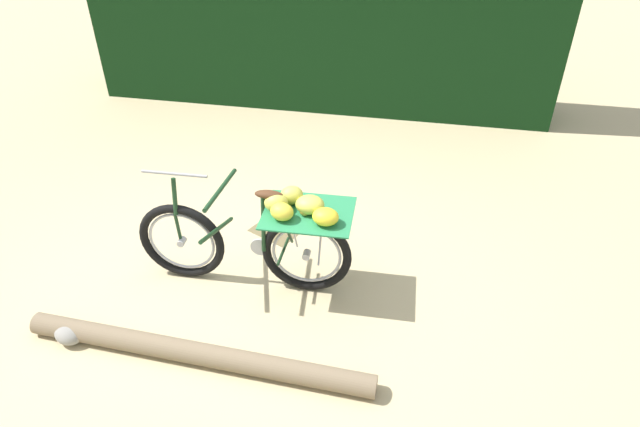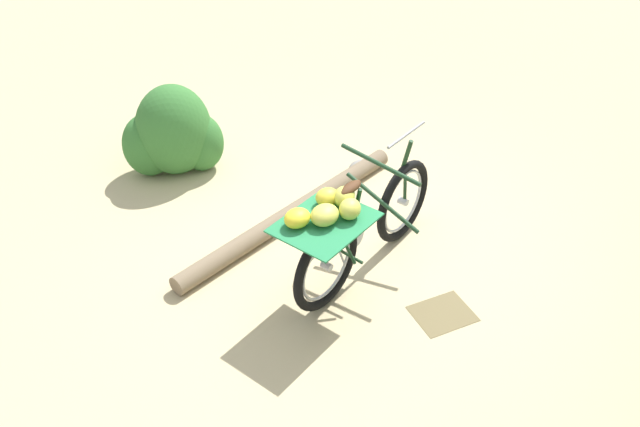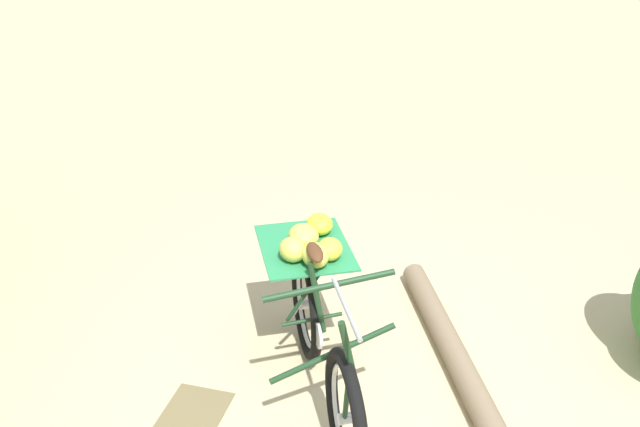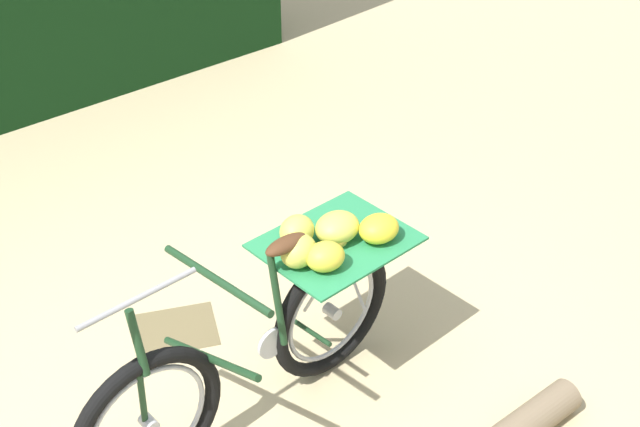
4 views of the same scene
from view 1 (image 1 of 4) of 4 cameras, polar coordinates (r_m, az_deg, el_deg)
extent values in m
plane|color=#C6B284|center=(4.68, -9.05, -7.43)|extent=(60.00, 60.00, 0.00)
cube|color=black|center=(7.58, 0.07, 19.85)|extent=(5.93, 3.45, 2.30)
torus|color=black|center=(4.63, -14.34, -2.89)|extent=(0.68, 0.40, 0.73)
torus|color=#B7B7BC|center=(4.63, -14.34, -2.89)|extent=(0.51, 0.28, 0.57)
cylinder|color=#B7B7BC|center=(4.63, -14.34, -2.89)|extent=(0.09, 0.10, 0.06)
torus|color=black|center=(4.35, -1.42, -4.35)|extent=(0.68, 0.40, 0.73)
torus|color=#B7B7BC|center=(4.35, -1.42, -4.35)|extent=(0.51, 0.28, 0.57)
cylinder|color=#B7B7BC|center=(4.35, -1.42, -4.35)|extent=(0.09, 0.10, 0.06)
cylinder|color=#19381E|center=(4.42, -10.75, -1.66)|extent=(0.35, 0.64, 0.30)
cylinder|color=#19381E|center=(4.18, -10.41, 2.55)|extent=(0.36, 0.65, 0.11)
cylinder|color=#19381E|center=(4.25, -5.99, -1.01)|extent=(0.08, 0.12, 0.49)
cylinder|color=#19381E|center=(4.37, -3.88, -3.94)|extent=(0.20, 0.35, 0.05)
cylinder|color=#19381E|center=(4.24, -3.46, -1.76)|extent=(0.17, 0.30, 0.47)
cylinder|color=#19381E|center=(4.54, -14.72, -1.38)|extent=(0.05, 0.06, 0.30)
cylinder|color=#19381E|center=(4.37, -15.05, 1.74)|extent=(0.08, 0.10, 0.30)
cylinder|color=gray|center=(4.25, -15.09, 4.05)|extent=(0.47, 0.26, 0.02)
ellipsoid|color=#4C2D19|center=(4.08, -5.40, 2.00)|extent=(0.24, 0.18, 0.06)
cylinder|color=#B7B7BC|center=(4.40, -6.31, -3.52)|extent=(0.15, 0.09, 0.16)
cylinder|color=#B7B7BC|center=(4.25, -2.72, -2.23)|extent=(0.11, 0.19, 0.39)
cylinder|color=#B7B7BC|center=(4.22, 0.08, -2.52)|extent=(0.13, 0.22, 0.39)
cube|color=brown|center=(4.11, -1.23, -0.15)|extent=(0.73, 0.67, 0.02)
cube|color=#287F4C|center=(4.10, -1.23, 0.06)|extent=(0.85, 0.79, 0.01)
ellipsoid|color=yellow|center=(4.00, -4.03, 0.18)|extent=(0.20, 0.18, 0.13)
ellipsoid|color=#CCC64C|center=(4.17, -3.00, 1.93)|extent=(0.23, 0.23, 0.14)
ellipsoid|color=yellow|center=(3.94, 0.58, -0.34)|extent=(0.25, 0.23, 0.13)
ellipsoid|color=#CCC64C|center=(4.06, -1.07, 0.94)|extent=(0.28, 0.27, 0.14)
ellipsoid|color=#CCC64C|center=(4.09, -4.64, 1.17)|extent=(0.24, 0.24, 0.15)
sphere|color=#B29333|center=(4.04, -1.62, 0.31)|extent=(0.08, 0.08, 0.08)
cylinder|color=#7F6B51|center=(4.10, -12.90, -14.12)|extent=(2.45, 1.18, 0.16)
ellipsoid|color=gray|center=(4.54, -24.85, -11.30)|extent=(0.24, 0.20, 0.15)
cube|color=olive|center=(5.24, -4.58, -1.69)|extent=(0.44, 0.36, 0.01)
camera|label=2|loc=(5.98, 38.28, 32.63)|focal=36.73mm
camera|label=3|loc=(5.92, -42.85, 25.20)|focal=39.67mm
camera|label=4|loc=(2.98, -63.89, 15.65)|focal=46.91mm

